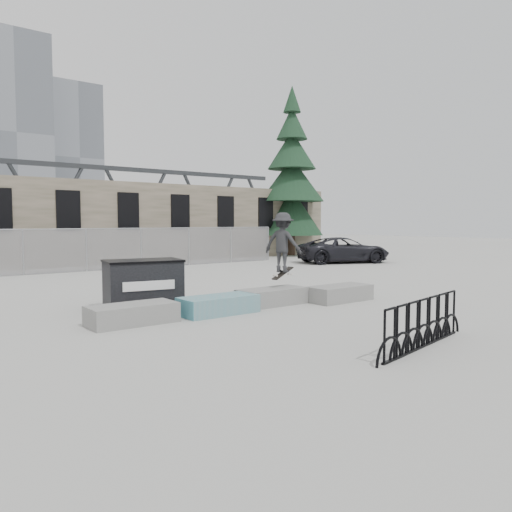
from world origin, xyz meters
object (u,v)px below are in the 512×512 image
(planter_center_left, at_px, (218,304))
(skateboarder, at_px, (283,243))
(bike_rack, at_px, (423,324))
(planter_offset, at_px, (340,293))
(planter_far_left, at_px, (132,313))
(planter_center_right, at_px, (272,296))
(suv, at_px, (344,250))
(spruce_tree, at_px, (292,182))
(dumpster, at_px, (143,284))

(planter_center_left, distance_m, skateboarder, 2.91)
(planter_center_left, distance_m, bike_rack, 5.28)
(planter_offset, relative_size, skateboarder, 1.04)
(planter_far_left, xyz_separation_m, planter_offset, (6.20, -0.65, 0.00))
(planter_offset, xyz_separation_m, bike_rack, (-2.81, -4.66, 0.19))
(planter_center_right, distance_m, suv, 14.99)
(planter_center_right, xyz_separation_m, bike_rack, (-0.82, -5.39, 0.19))
(suv, bearing_deg, spruce_tree, 6.81)
(planter_far_left, height_order, planter_center_left, same)
(planter_offset, bearing_deg, planter_center_left, 172.97)
(planter_center_right, height_order, bike_rack, bike_rack)
(planter_far_left, bearing_deg, spruce_tree, 39.20)
(planter_center_left, xyz_separation_m, planter_center_right, (1.97, 0.24, 0.00))
(planter_offset, relative_size, suv, 0.39)
(planter_center_left, distance_m, planter_center_right, 1.98)
(planter_offset, distance_m, spruce_tree, 20.33)
(skateboarder, bearing_deg, suv, -78.88)
(spruce_tree, relative_size, suv, 2.22)
(planter_center_left, xyz_separation_m, spruce_tree, (16.08, 15.11, 4.79))
(suv, bearing_deg, planter_offset, 153.99)
(planter_center_right, xyz_separation_m, dumpster, (-3.10, 1.71, 0.41))
(planter_far_left, relative_size, suv, 0.39)
(bike_rack, distance_m, suv, 19.13)
(planter_center_right, xyz_separation_m, spruce_tree, (14.11, 14.87, 4.79))
(skateboarder, bearing_deg, planter_center_left, 74.26)
(bike_rack, relative_size, suv, 0.68)
(planter_center_left, xyz_separation_m, dumpster, (-1.13, 1.95, 0.41))
(planter_center_left, distance_m, spruce_tree, 22.58)
(skateboarder, bearing_deg, dumpster, 42.08)
(dumpster, height_order, spruce_tree, spruce_tree)
(planter_offset, relative_size, bike_rack, 0.56)
(spruce_tree, bearing_deg, planter_center_right, -133.50)
(dumpster, relative_size, suv, 0.42)
(planter_center_right, distance_m, spruce_tree, 21.06)
(spruce_tree, bearing_deg, planter_center_left, -136.78)
(planter_offset, bearing_deg, spruce_tree, 52.15)
(planter_offset, bearing_deg, skateboarder, 150.19)
(dumpster, bearing_deg, suv, 34.27)
(planter_far_left, xyz_separation_m, spruce_tree, (18.33, 14.95, 4.79))
(planter_far_left, xyz_separation_m, dumpster, (1.11, 1.79, 0.41))
(suv, bearing_deg, bike_rack, 158.82)
(skateboarder, bearing_deg, planter_far_left, 68.28)
(planter_center_left, bearing_deg, dumpster, 120.09)
(planter_offset, height_order, bike_rack, bike_rack)
(suv, xyz_separation_m, skateboarder, (-11.84, -8.36, 1.01))
(planter_center_right, height_order, planter_offset, same)
(planter_far_left, height_order, bike_rack, bike_rack)
(planter_far_left, relative_size, planter_offset, 1.00)
(planter_center_left, distance_m, planter_offset, 3.99)
(planter_offset, xyz_separation_m, skateboarder, (-1.49, 0.85, 1.49))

